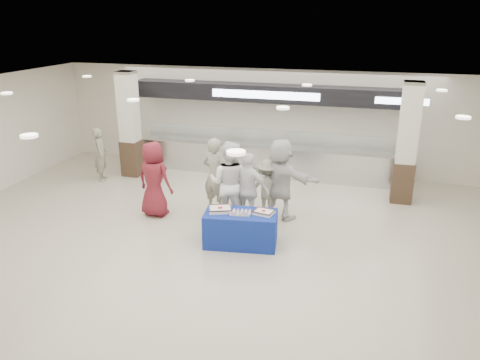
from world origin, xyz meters
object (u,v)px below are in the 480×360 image
(soldier_a, at_px, (215,175))
(chef_tall, at_px, (229,183))
(chef_short, at_px, (249,190))
(civilian_white, at_px, (281,179))
(sheet_cake_left, at_px, (220,209))
(civilian_maroon, at_px, (154,179))
(soldier_b, at_px, (268,188))
(display_table, at_px, (241,229))
(cupcake_tray, at_px, (240,212))
(sheet_cake_right, at_px, (264,212))
(soldier_bg, at_px, (101,154))

(soldier_a, relative_size, chef_tall, 0.95)
(chef_tall, relative_size, chef_short, 1.13)
(chef_short, xyz_separation_m, civilian_white, (0.63, 0.66, 0.11))
(sheet_cake_left, relative_size, soldier_a, 0.31)
(civilian_maroon, relative_size, soldier_b, 1.30)
(display_table, xyz_separation_m, cupcake_tray, (-0.01, -0.04, 0.41))
(chef_short, xyz_separation_m, soldier_b, (0.30, 0.68, -0.17))
(display_table, xyz_separation_m, chef_tall, (-0.58, 1.05, 0.64))
(civilian_maroon, distance_m, chef_short, 2.39)
(display_table, xyz_separation_m, civilian_maroon, (-2.49, 0.97, 0.57))
(sheet_cake_right, xyz_separation_m, soldier_a, (-1.61, 1.51, 0.17))
(sheet_cake_right, relative_size, soldier_b, 0.32)
(chef_short, bearing_deg, civilian_white, -123.38)
(display_table, distance_m, civilian_maroon, 2.73)
(civilian_maroon, xyz_separation_m, civilian_white, (3.02, 0.71, 0.06))
(cupcake_tray, bearing_deg, soldier_b, 83.16)
(sheet_cake_right, relative_size, civilian_maroon, 0.24)
(sheet_cake_left, xyz_separation_m, sheet_cake_right, (0.94, 0.12, -0.01))
(sheet_cake_right, distance_m, civilian_maroon, 3.10)
(cupcake_tray, xyz_separation_m, soldier_a, (-1.12, 1.65, 0.18))
(chef_tall, bearing_deg, soldier_a, -44.57)
(display_table, xyz_separation_m, chef_short, (-0.10, 1.02, 0.52))
(display_table, xyz_separation_m, civilian_white, (0.53, 1.68, 0.63))
(cupcake_tray, bearing_deg, chef_tall, 117.56)
(sheet_cake_left, height_order, civilian_white, civilian_white)
(soldier_a, distance_m, chef_short, 1.18)
(display_table, bearing_deg, cupcake_tray, -104.58)
(display_table, xyz_separation_m, sheet_cake_left, (-0.45, -0.02, 0.43))
(soldier_b, height_order, civilian_white, civilian_white)
(sheet_cake_right, distance_m, civilian_white, 1.60)
(chef_tall, bearing_deg, soldier_bg, -21.36)
(civilian_white, height_order, soldier_bg, civilian_white)
(sheet_cake_right, relative_size, civilian_white, 0.23)
(sheet_cake_left, distance_m, chef_short, 1.11)
(soldier_a, xyz_separation_m, chef_short, (1.02, -0.58, -0.07))
(chef_short, bearing_deg, civilian_maroon, 11.71)
(sheet_cake_right, bearing_deg, civilian_white, 88.26)
(sheet_cake_left, height_order, civilian_maroon, civilian_maroon)
(chef_tall, xyz_separation_m, soldier_b, (0.78, 0.65, -0.28))
(chef_tall, relative_size, soldier_bg, 1.25)
(sheet_cake_right, xyz_separation_m, soldier_b, (-0.28, 1.61, -0.07))
(sheet_cake_right, bearing_deg, cupcake_tray, -164.21)
(soldier_a, distance_m, soldier_b, 1.35)
(sheet_cake_right, height_order, civilian_white, civilian_white)
(civilian_maroon, height_order, chef_short, civilian_maroon)
(display_table, bearing_deg, chef_tall, 110.69)
(cupcake_tray, bearing_deg, soldier_a, 124.10)
(soldier_b, bearing_deg, chef_short, 66.98)
(cupcake_tray, relative_size, soldier_b, 0.33)
(civilian_maroon, xyz_separation_m, soldier_b, (2.69, 0.73, -0.22))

